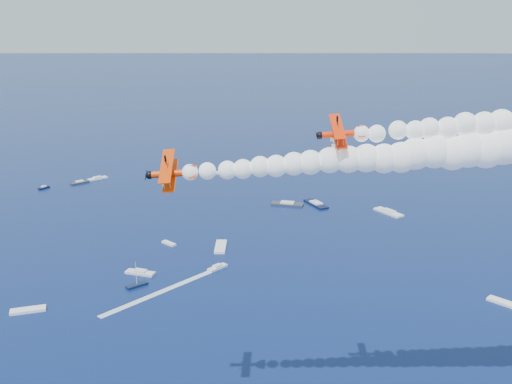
# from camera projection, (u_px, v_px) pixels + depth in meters

# --- Properties ---
(biplane_lead) EXTENTS (8.42, 10.01, 7.40)m
(biplane_lead) POSITION_uv_depth(u_px,v_px,m) (341.00, 134.00, 90.73)
(biplane_lead) COLOR #FF2D05
(biplane_trail) EXTENTS (9.19, 11.14, 8.55)m
(biplane_trail) POSITION_uv_depth(u_px,v_px,m) (172.00, 174.00, 91.55)
(biplane_trail) COLOR #EC3A04
(smoke_trail_trail) EXTENTS (73.00, 28.54, 12.48)m
(smoke_trail_trail) POSITION_uv_depth(u_px,v_px,m) (409.00, 156.00, 90.85)
(smoke_trail_trail) COLOR white
(spectator_boats) EXTENTS (226.20, 178.86, 0.70)m
(spectator_boats) POSITION_uv_depth(u_px,v_px,m) (261.00, 243.00, 201.84)
(spectator_boats) COLOR white
(spectator_boats) RESTS_ON ground
(boat_wakes) EXTENTS (186.68, 34.57, 0.04)m
(boat_wakes) POSITION_uv_depth(u_px,v_px,m) (459.00, 321.00, 152.90)
(boat_wakes) COLOR white
(boat_wakes) RESTS_ON ground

